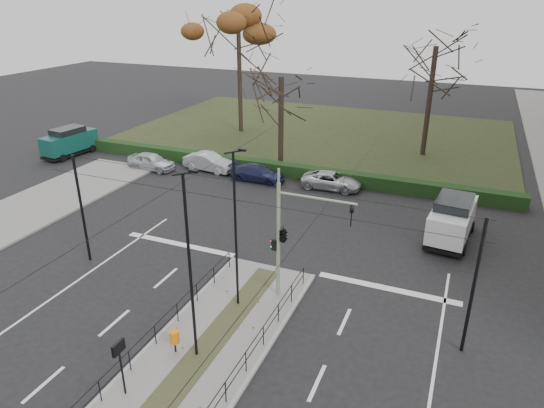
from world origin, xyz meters
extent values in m
plane|color=black|center=(0.00, 0.00, 0.00)|extent=(140.00, 140.00, 0.00)
cube|color=#63615F|center=(0.00, -2.50, 0.07)|extent=(4.40, 15.00, 0.14)
cube|color=#232F17|center=(-6.00, 32.00, 0.05)|extent=(38.00, 26.00, 0.10)
cube|color=black|center=(-6.00, 18.60, 0.50)|extent=(38.00, 1.00, 1.00)
cylinder|color=black|center=(-2.05, 4.00, 0.59)|extent=(0.04, 0.04, 0.90)
cylinder|color=black|center=(2.05, 4.00, 0.59)|extent=(0.04, 0.04, 0.90)
cylinder|color=black|center=(-2.05, -2.60, 1.04)|extent=(0.04, 13.20, 0.04)
cylinder|color=black|center=(2.05, -2.60, 1.04)|extent=(0.04, 13.20, 0.04)
cylinder|color=black|center=(-9.60, 2.00, 3.00)|extent=(0.14, 0.14, 6.00)
cylinder|color=black|center=(9.60, 2.00, 3.00)|extent=(0.14, 0.14, 6.00)
cylinder|color=black|center=(0.00, 1.00, 5.50)|extent=(20.00, 0.02, 0.02)
cylinder|color=black|center=(0.00, 3.00, 5.50)|extent=(20.00, 0.02, 0.02)
cylinder|color=black|center=(-3.50, -2.00, 5.30)|extent=(0.02, 34.00, 0.02)
cylinder|color=black|center=(3.50, -2.00, 5.30)|extent=(0.02, 34.00, 0.02)
cylinder|color=gray|center=(1.23, 2.70, 2.99)|extent=(0.18, 0.18, 5.71)
cylinder|color=gray|center=(2.99, 2.70, 5.41)|extent=(3.51, 0.11, 0.11)
imported|color=black|center=(4.52, 2.70, 4.86)|extent=(0.17, 0.20, 0.99)
imported|color=black|center=(1.47, 2.70, 3.43)|extent=(0.52, 2.19, 0.88)
cube|color=black|center=(1.03, 2.70, 2.77)|extent=(0.24, 0.18, 0.55)
sphere|color=#FF0C0C|center=(0.92, 2.70, 2.94)|extent=(0.12, 0.12, 0.12)
sphere|color=#0CE533|center=(0.92, 2.70, 2.64)|extent=(0.12, 0.12, 0.12)
cylinder|color=black|center=(-1.05, -2.69, 0.39)|extent=(0.08, 0.08, 0.49)
cylinder|color=orange|center=(-1.05, -2.69, 0.88)|extent=(0.39, 0.39, 0.54)
cylinder|color=black|center=(-1.50, -5.28, 1.22)|extent=(0.08, 0.08, 2.17)
cube|color=black|center=(-1.50, -5.28, 2.20)|extent=(0.11, 0.60, 0.46)
cube|color=white|center=(-1.57, -5.28, 2.20)|extent=(0.02, 0.52, 0.38)
cylinder|color=black|center=(-0.18, -2.51, 3.98)|extent=(0.12, 0.12, 7.68)
cube|color=black|center=(0.25, -2.51, 7.96)|extent=(0.34, 0.13, 0.10)
cylinder|color=black|center=(-0.19, 1.24, 3.82)|extent=(0.11, 0.11, 7.36)
cube|color=black|center=(0.22, 1.24, 7.63)|extent=(0.32, 0.13, 0.09)
imported|color=#B9BDC1|center=(-15.32, 15.77, 0.70)|extent=(4.19, 1.87, 1.40)
imported|color=#B9BDC1|center=(-10.79, 17.38, 0.72)|extent=(4.49, 1.94, 1.44)
imported|color=#1C2243|center=(-6.13, 16.70, 0.63)|extent=(4.38, 1.85, 1.26)
imported|color=#B9BDC1|center=(-0.36, 17.35, 0.62)|extent=(4.50, 2.17, 1.24)
cube|color=silver|center=(8.40, 12.13, 1.30)|extent=(2.57, 5.12, 1.60)
cube|color=black|center=(8.40, 12.13, 2.26)|extent=(2.18, 2.90, 0.75)
cube|color=black|center=(8.40, 12.13, 0.30)|extent=(2.62, 5.23, 0.18)
cylinder|color=black|center=(9.26, 10.40, 0.33)|extent=(0.29, 0.68, 0.66)
cylinder|color=black|center=(7.20, 10.62, 0.33)|extent=(0.29, 0.68, 0.66)
cylinder|color=black|center=(9.60, 13.65, 0.33)|extent=(0.29, 0.68, 0.66)
cylinder|color=black|center=(7.53, 13.86, 0.33)|extent=(0.29, 0.68, 0.66)
cube|color=#0D3D36|center=(-24.32, 16.18, 1.26)|extent=(2.39, 5.13, 1.52)
cube|color=black|center=(-24.32, 16.18, 2.17)|extent=(1.99, 2.90, 0.71)
cube|color=black|center=(-24.32, 16.18, 0.30)|extent=(2.44, 5.23, 0.18)
cylinder|color=black|center=(-23.60, 14.45, 0.33)|extent=(0.29, 0.68, 0.66)
cylinder|color=black|center=(-25.42, 14.66, 0.33)|extent=(0.29, 0.68, 0.66)
cylinder|color=black|center=(-23.22, 17.69, 0.33)|extent=(0.29, 0.68, 0.66)
cylinder|color=black|center=(-25.04, 17.90, 0.33)|extent=(0.29, 0.68, 0.66)
cylinder|color=black|center=(-13.75, 29.42, 5.32)|extent=(0.44, 0.44, 10.43)
ellipsoid|color=#522812|center=(-13.75, 29.42, 10.53)|extent=(10.95, 10.95, 6.56)
cylinder|color=black|center=(4.96, 28.40, 4.76)|extent=(0.44, 0.44, 9.33)
cylinder|color=black|center=(-5.80, 20.75, 3.75)|extent=(0.44, 0.44, 7.30)
camera|label=1|loc=(8.50, -15.55, 13.38)|focal=32.00mm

